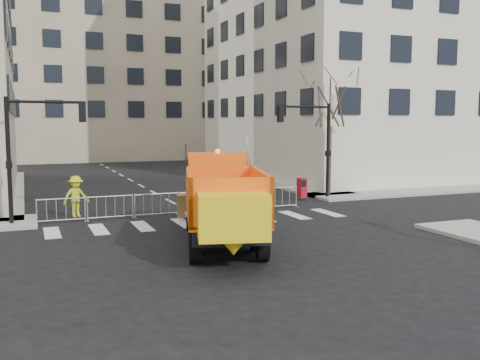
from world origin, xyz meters
name	(u,v)px	position (x,y,z in m)	size (l,w,h in m)	color
ground	(259,249)	(0.00, 0.00, 0.00)	(120.00, 120.00, 0.00)	black
sidewalk_back	(188,210)	(0.00, 8.50, 0.07)	(64.00, 5.00, 0.15)	gray
building_far	(86,59)	(0.00, 52.00, 12.00)	(30.00, 18.00, 24.00)	gray
traffic_light_left	(9,162)	(-8.00, 7.50, 2.70)	(0.18, 0.18, 5.40)	black
traffic_light_right	(328,152)	(8.50, 9.50, 2.70)	(0.18, 0.18, 5.40)	black
crowd_barriers	(178,203)	(-0.75, 7.60, 0.55)	(12.60, 0.60, 1.10)	#9EA0A5
street_tree	(330,133)	(9.20, 10.50, 3.75)	(3.00, 3.00, 7.50)	#382B21
plow_truck	(222,198)	(-0.97, 0.98, 1.69)	(5.11, 10.14, 3.80)	black
cop_a	(222,201)	(0.32, 4.56, 1.03)	(0.75, 0.49, 2.05)	black
cop_b	(245,197)	(1.85, 5.64, 0.96)	(0.93, 0.73, 1.92)	black
cop_c	(215,197)	(0.58, 6.24, 0.97)	(1.14, 0.47, 1.94)	black
worker	(76,196)	(-5.33, 8.05, 1.07)	(1.19, 0.68, 1.83)	#C0D218
newspaper_box	(302,188)	(6.95, 9.67, 0.70)	(0.45, 0.40, 1.10)	#B10D1D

